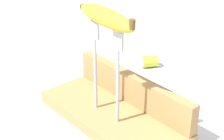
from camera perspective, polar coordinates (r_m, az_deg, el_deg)
The scene contains 6 objects.
ground_plane at distance 0.82m, azimuth 0.00°, elevation -7.99°, with size 3.00×3.00×0.00m, color silver.
wooden_board at distance 0.81m, azimuth 0.00°, elevation -7.19°, with size 0.35×0.15×0.03m, color #A87F4C.
board_backstop at distance 0.83m, azimuth 3.24°, elevation -2.89°, with size 0.34×0.02×0.07m, color #A87F4C.
fork_stand_center at distance 0.74m, azimuth -0.91°, elevation 0.87°, with size 0.10×0.01×0.20m.
banana_raised_center at distance 0.70m, azimuth -0.97°, elevation 8.11°, with size 0.18×0.05×0.04m.
banana_chunk_far at distance 1.06m, azimuth 5.71°, elevation 1.35°, with size 0.05×0.06×0.03m.
Camera 1 is at (0.52, -0.44, 0.47)m, focal length 59.69 mm.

